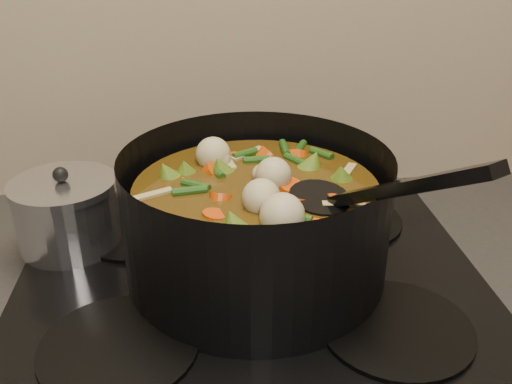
{
  "coord_description": "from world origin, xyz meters",
  "views": [
    {
      "loc": [
        -0.06,
        1.29,
        1.37
      ],
      "look_at": [
        0.01,
        1.94,
        1.05
      ],
      "focal_mm": 40.0,
      "sensor_mm": 36.0,
      "label": 1
    }
  ],
  "objects": [
    {
      "name": "saucepan",
      "position": [
        -0.26,
        2.04,
        0.98
      ],
      "size": [
        0.15,
        0.15,
        0.12
      ],
      "rotation": [
        0.0,
        0.0,
        0.01
      ],
      "color": "silver",
      "rests_on": "stovetop"
    },
    {
      "name": "stovetop",
      "position": [
        0.0,
        1.93,
        0.92
      ],
      "size": [
        0.62,
        0.54,
        0.03
      ],
      "color": "black",
      "rests_on": "counter"
    },
    {
      "name": "stockpot",
      "position": [
        0.01,
        1.94,
        1.01
      ],
      "size": [
        0.43,
        0.45,
        0.25
      ],
      "rotation": [
        0.0,
        0.0,
        0.3
      ],
      "color": "black",
      "rests_on": "stovetop"
    }
  ]
}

